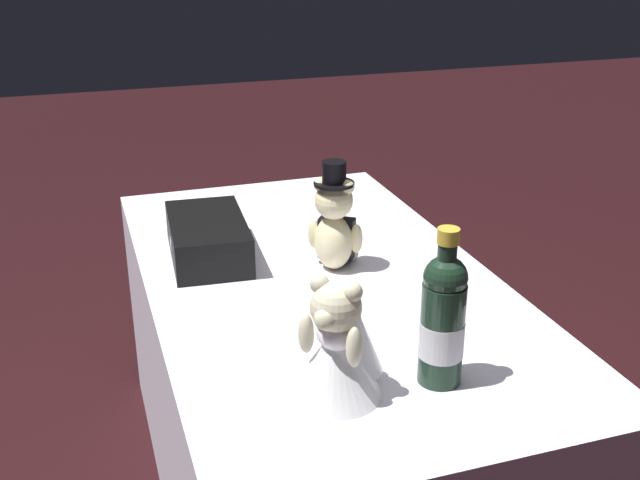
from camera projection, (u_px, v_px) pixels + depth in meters
name	position (u px, v px, depth m)	size (l,w,h in m)	color
reception_table	(320.00, 396.00, 2.06)	(1.53, 0.84, 0.70)	white
teddy_bear_groom	(334.00, 224.00, 1.94)	(0.14, 0.13, 0.28)	beige
teddy_bear_bride	(340.00, 343.00, 1.43)	(0.22, 0.22, 0.24)	white
champagne_bottle	(443.00, 319.00, 1.44)	(0.09, 0.09, 0.32)	#1A3121
signing_pen	(339.00, 226.00, 2.23)	(0.11, 0.09, 0.01)	navy
gift_case_black	(208.00, 238.00, 2.02)	(0.35, 0.22, 0.10)	black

